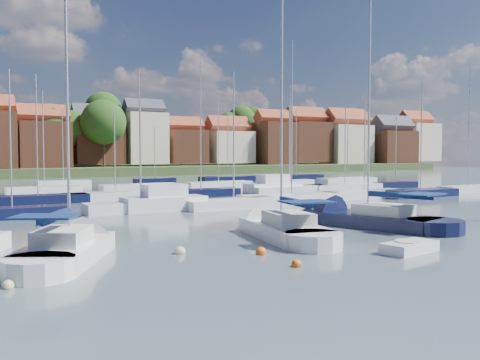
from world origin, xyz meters
TOP-DOWN VIEW (x-y plane):
  - ground at (0.00, 40.00)m, footprint 260.00×260.00m
  - sailboat_left at (-16.25, 3.74)m, footprint 7.77×10.89m
  - sailboat_centre at (-4.36, 4.42)m, footprint 5.06×11.81m
  - sailboat_navy at (2.71, 5.58)m, footprint 6.91×13.32m
  - tender at (-1.75, -3.58)m, footprint 3.35×2.00m
  - buoy_a at (-19.73, -1.36)m, footprint 0.44×0.44m
  - buoy_b at (-8.48, -3.49)m, footprint 0.44×0.44m
  - buoy_c at (-8.35, -0.39)m, footprint 0.53×0.53m
  - buoy_d at (-1.41, -3.21)m, footprint 0.54×0.54m
  - buoy_e at (2.53, 6.39)m, footprint 0.46×0.46m
  - buoy_g at (7.85, 5.73)m, footprint 0.42×0.42m
  - buoy_h at (-11.71, 1.67)m, footprint 0.54×0.54m
  - marina_field at (1.91, 35.15)m, footprint 79.62×41.41m
  - far_shore_town at (2.23, 132.67)m, footprint 212.46×90.00m

SIDE VIEW (x-z plane):
  - ground at x=0.00m, z-range 0.00..0.00m
  - buoy_a at x=-19.73m, z-range -0.22..0.22m
  - buoy_b at x=-8.48m, z-range -0.22..0.22m
  - buoy_c at x=-8.35m, z-range -0.26..0.26m
  - buoy_d at x=-1.41m, z-range -0.27..0.27m
  - buoy_e at x=2.53m, z-range -0.23..0.23m
  - buoy_g at x=7.85m, z-range -0.21..0.21m
  - buoy_h at x=-11.71m, z-range -0.27..0.27m
  - tender at x=-1.75m, z-range -0.08..0.60m
  - sailboat_navy at x=2.71m, z-range -8.54..9.24m
  - sailboat_centre at x=-4.36m, z-range -7.43..8.14m
  - sailboat_left at x=-16.25m, z-range -7.04..7.75m
  - marina_field at x=1.91m, z-range -7.53..8.40m
  - far_shore_town at x=2.23m, z-range -6.53..15.74m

